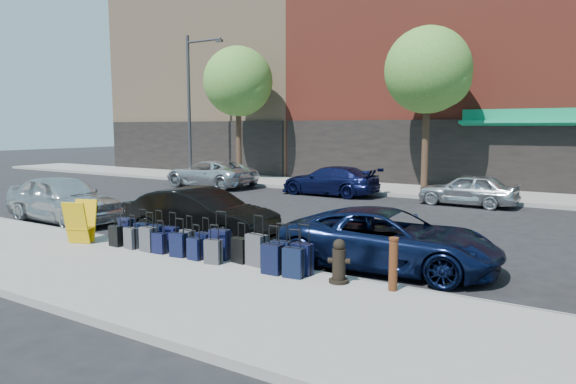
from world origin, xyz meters
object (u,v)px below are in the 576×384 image
Objects in this scene: streetlight at (192,98)px; suitcase_front_5 at (204,245)px; car_near_0 at (63,199)px; car_near_2 at (389,239)px; tree_left at (240,83)px; tree_center at (431,72)px; car_far_1 at (330,181)px; car_near_1 at (201,215)px; car_far_0 at (210,174)px; display_rack at (81,222)px; car_far_2 at (468,190)px; fire_hydrant at (339,263)px; bollard at (393,263)px.

streetlight is 19.20m from suitcase_front_5.
car_near_2 is (10.82, 0.36, -0.11)m from car_near_0.
car_near_0 is (2.70, -12.89, -4.65)m from tree_left.
car_far_1 is (-3.64, -2.47, -4.76)m from tree_center.
tree_left is 1.69× the size of car_near_1.
car_near_2 is 16.33m from car_far_0.
tree_left is 6.87× the size of display_rack.
tree_left reaches higher than car_near_1.
tree_center reaches higher than car_far_2.
streetlight is 9.66× the size of fire_hydrant.
tree_center is at bearing 109.96° from car_far_0.
car_far_1 is at bearing -18.53° from car_near_0.
display_rack is 7.57m from car_near_2.
car_near_2 is (13.52, -12.53, -4.77)m from tree_left.
display_rack reaches higher than fire_hydrant.
car_far_0 is 1.35× the size of car_far_2.
bollard is at bearing -15.66° from fire_hydrant.
tree_center is 11.63m from car_far_0.
fire_hydrant is at bearing -113.42° from car_near_1.
car_far_0 reaches higher than bollard.
display_rack is at bearing -1.47° from car_far_1.
tree_left is at bearing 134.94° from bollard.
tree_left is 1.00× the size of tree_center.
car_far_1 reaches higher than suitcase_front_5.
car_far_1 is at bearing -19.84° from tree_left.
car_near_1 is 11.19m from car_far_2.
suitcase_front_5 is at bearing -92.40° from tree_center.
streetlight is (-2.94, -0.70, -0.75)m from tree_left.
streetlight reaches higher than car_far_0.
car_near_2 is (-0.78, 1.80, 0.00)m from bollard.
car_far_0 is at bearing -34.95° from streetlight.
car_far_2 is at bearing 71.50° from fire_hydrant.
car_near_2 reaches higher than car_far_2.
car_far_2 is at bearing 97.02° from bollard.
tree_center reaches higher than display_rack.
car_near_0 is 1.04× the size of car_near_1.
tree_left is at bearing 135.03° from suitcase_front_5.
streetlight reaches higher than suitcase_front_5.
tree_left is 5.58m from car_far_0.
suitcase_front_5 is 1.08× the size of fire_hydrant.
car_near_0 reaches higher than car_near_2.
bollard is 0.26× the size of car_far_2.
bollard reaches higher than fire_hydrant.
fire_hydrant is 10.69m from car_near_0.
car_near_0 reaches higher than car_far_2.
fire_hydrant is 1.03m from bollard.
bollard is 0.21× the size of car_near_2.
car_near_2 is at bearing -84.88° from car_near_0.
car_near_2 is (3.02, -12.53, -4.77)m from tree_center.
fire_hydrant is (2.78, -14.42, -4.88)m from tree_center.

